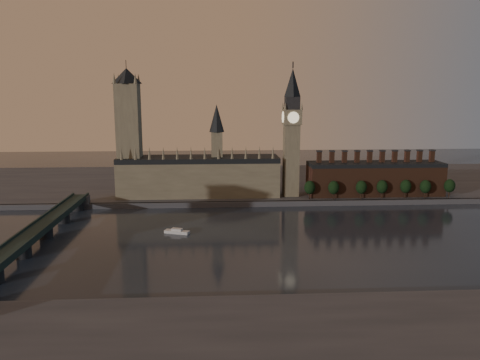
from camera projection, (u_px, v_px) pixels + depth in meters
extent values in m
plane|color=black|center=(304.00, 242.00, 276.57)|extent=(900.00, 900.00, 0.00)
cube|color=#4B4B51|center=(282.00, 204.00, 364.52)|extent=(900.00, 4.00, 4.00)
cube|color=#4B4B51|center=(268.00, 182.00, 452.84)|extent=(900.00, 180.00, 4.00)
cube|color=#7A7257|center=(199.00, 178.00, 382.47)|extent=(130.00, 30.00, 28.00)
cube|color=black|center=(199.00, 159.00, 379.53)|extent=(130.00, 30.00, 4.00)
cube|color=#7A7257|center=(217.00, 147.00, 378.53)|extent=(9.00, 9.00, 24.00)
cone|color=black|center=(217.00, 118.00, 374.29)|extent=(12.00, 12.00, 22.00)
cone|color=#7A7257|center=(121.00, 153.00, 361.20)|extent=(2.60, 2.60, 10.00)
cone|color=#7A7257|center=(135.00, 153.00, 361.80)|extent=(2.60, 2.60, 10.00)
cone|color=#7A7257|center=(149.00, 153.00, 362.40)|extent=(2.60, 2.60, 10.00)
cone|color=#7A7257|center=(163.00, 153.00, 363.00)|extent=(2.60, 2.60, 10.00)
cone|color=#7A7257|center=(177.00, 153.00, 363.60)|extent=(2.60, 2.60, 10.00)
cone|color=#7A7257|center=(191.00, 153.00, 364.20)|extent=(2.60, 2.60, 10.00)
cone|color=#7A7257|center=(205.00, 153.00, 364.80)|extent=(2.60, 2.60, 10.00)
cone|color=#7A7257|center=(218.00, 153.00, 365.40)|extent=(2.60, 2.60, 10.00)
cone|color=#7A7257|center=(232.00, 153.00, 366.00)|extent=(2.60, 2.60, 10.00)
cone|color=#7A7257|center=(246.00, 152.00, 366.60)|extent=(2.60, 2.60, 10.00)
cone|color=#7A7257|center=(259.00, 152.00, 367.20)|extent=(2.60, 2.60, 10.00)
cone|color=#7A7257|center=(273.00, 152.00, 367.80)|extent=(2.60, 2.60, 10.00)
cube|color=#7A7257|center=(129.00, 141.00, 373.69)|extent=(18.00, 18.00, 90.00)
cone|color=black|center=(126.00, 76.00, 364.30)|extent=(24.00, 24.00, 12.00)
cylinder|color=#232326|center=(126.00, 68.00, 363.20)|extent=(0.50, 0.50, 12.00)
cone|color=#7A7257|center=(114.00, 78.00, 356.37)|extent=(3.00, 3.00, 8.00)
cone|color=#7A7257|center=(135.00, 78.00, 357.27)|extent=(3.00, 3.00, 8.00)
cone|color=#7A7257|center=(118.00, 79.00, 372.08)|extent=(3.00, 3.00, 8.00)
cone|color=#7A7257|center=(139.00, 79.00, 372.97)|extent=(3.00, 3.00, 8.00)
cube|color=#7A7257|center=(291.00, 160.00, 379.00)|extent=(12.00, 12.00, 58.00)
cube|color=#7A7257|center=(292.00, 117.00, 372.56)|extent=(14.00, 14.00, 12.00)
cube|color=#232326|center=(292.00, 103.00, 370.53)|extent=(11.00, 11.00, 10.00)
cone|color=black|center=(293.00, 83.00, 367.59)|extent=(13.00, 13.00, 22.00)
cylinder|color=#232326|center=(293.00, 65.00, 365.10)|extent=(1.00, 1.00, 5.00)
cylinder|color=beige|center=(293.00, 118.00, 365.49)|extent=(9.00, 0.50, 9.00)
cylinder|color=beige|center=(290.00, 117.00, 379.62)|extent=(9.00, 0.50, 9.00)
cylinder|color=beige|center=(283.00, 117.00, 372.15)|extent=(0.50, 9.00, 9.00)
cylinder|color=beige|center=(301.00, 117.00, 372.96)|extent=(0.50, 9.00, 9.00)
cone|color=#7A7257|center=(285.00, 106.00, 364.16)|extent=(2.00, 2.00, 6.00)
cone|color=#7A7257|center=(302.00, 106.00, 364.88)|extent=(2.00, 2.00, 6.00)
cone|color=#7A7257|center=(283.00, 105.00, 376.92)|extent=(2.00, 2.00, 6.00)
cone|color=#7A7257|center=(299.00, 105.00, 377.64)|extent=(2.00, 2.00, 6.00)
cube|color=#4D2D1D|center=(375.00, 180.00, 386.04)|extent=(110.00, 25.00, 24.00)
cube|color=black|center=(375.00, 164.00, 383.56)|extent=(110.00, 25.00, 3.00)
cube|color=#4D2D1D|center=(319.00, 157.00, 379.83)|extent=(3.50, 3.50, 9.00)
cube|color=#232326|center=(319.00, 151.00, 378.91)|extent=(4.20, 4.20, 1.00)
cube|color=#4D2D1D|center=(332.00, 157.00, 380.41)|extent=(3.50, 3.50, 9.00)
cube|color=#232326|center=(332.00, 151.00, 379.49)|extent=(4.20, 4.20, 1.00)
cube|color=#4D2D1D|center=(344.00, 157.00, 380.99)|extent=(3.50, 3.50, 9.00)
cube|color=#232326|center=(345.00, 151.00, 380.07)|extent=(4.20, 4.20, 1.00)
cube|color=#4D2D1D|center=(357.00, 157.00, 381.58)|extent=(3.50, 3.50, 9.00)
cube|color=#232326|center=(357.00, 151.00, 380.66)|extent=(4.20, 4.20, 1.00)
cube|color=#4D2D1D|center=(370.00, 157.00, 382.16)|extent=(3.50, 3.50, 9.00)
cube|color=#232326|center=(370.00, 151.00, 381.24)|extent=(4.20, 4.20, 1.00)
cube|color=#4D2D1D|center=(382.00, 157.00, 382.75)|extent=(3.50, 3.50, 9.00)
cube|color=#232326|center=(382.00, 151.00, 381.82)|extent=(4.20, 4.20, 1.00)
cube|color=#4D2D1D|center=(395.00, 157.00, 383.33)|extent=(3.50, 3.50, 9.00)
cube|color=#232326|center=(395.00, 151.00, 382.41)|extent=(4.20, 4.20, 1.00)
cube|color=#4D2D1D|center=(407.00, 157.00, 383.91)|extent=(3.50, 3.50, 9.00)
cube|color=#232326|center=(407.00, 150.00, 382.99)|extent=(4.20, 4.20, 1.00)
cube|color=#4D2D1D|center=(419.00, 156.00, 384.50)|extent=(3.50, 3.50, 9.00)
cube|color=#232326|center=(420.00, 150.00, 383.58)|extent=(4.20, 4.20, 1.00)
cube|color=#4D2D1D|center=(432.00, 156.00, 385.08)|extent=(3.50, 3.50, 9.00)
cube|color=#232326|center=(432.00, 150.00, 384.16)|extent=(4.20, 4.20, 1.00)
cylinder|color=black|center=(309.00, 195.00, 370.03)|extent=(0.80, 0.80, 6.00)
ellipsoid|color=black|center=(310.00, 187.00, 368.83)|extent=(8.60, 8.60, 10.75)
cylinder|color=black|center=(333.00, 196.00, 369.59)|extent=(0.80, 0.80, 6.00)
ellipsoid|color=black|center=(334.00, 188.00, 368.39)|extent=(8.60, 8.60, 10.75)
cylinder|color=black|center=(361.00, 195.00, 371.21)|extent=(0.80, 0.80, 6.00)
ellipsoid|color=black|center=(361.00, 187.00, 370.02)|extent=(8.60, 8.60, 10.75)
cylinder|color=black|center=(382.00, 195.00, 372.88)|extent=(0.80, 0.80, 6.00)
ellipsoid|color=black|center=(382.00, 187.00, 371.68)|extent=(8.60, 8.60, 10.75)
cylinder|color=black|center=(405.00, 194.00, 374.50)|extent=(0.80, 0.80, 6.00)
ellipsoid|color=black|center=(406.00, 186.00, 373.31)|extent=(8.60, 8.60, 10.75)
cylinder|color=black|center=(425.00, 194.00, 373.65)|extent=(0.80, 0.80, 6.00)
ellipsoid|color=black|center=(425.00, 187.00, 372.45)|extent=(8.60, 8.60, 10.75)
cylinder|color=black|center=(449.00, 194.00, 376.53)|extent=(0.80, 0.80, 6.00)
ellipsoid|color=black|center=(450.00, 186.00, 375.33)|extent=(8.60, 8.60, 10.75)
cube|color=#1D2D29|center=(32.00, 235.00, 261.34)|extent=(12.00, 200.00, 2.50)
cube|color=#1D2D29|center=(21.00, 232.00, 260.68)|extent=(1.00, 200.00, 1.30)
cube|color=#1D2D29|center=(41.00, 231.00, 261.30)|extent=(1.00, 200.00, 1.30)
cube|color=#4B4B51|center=(79.00, 200.00, 354.93)|extent=(14.00, 8.00, 6.00)
cylinder|color=#232326|center=(24.00, 251.00, 250.51)|extent=(8.00, 8.00, 7.75)
cylinder|color=#232326|center=(46.00, 232.00, 283.87)|extent=(8.00, 8.00, 7.75)
cylinder|color=#232326|center=(64.00, 217.00, 317.24)|extent=(8.00, 8.00, 7.75)
cylinder|color=#232326|center=(78.00, 205.00, 350.60)|extent=(8.00, 8.00, 7.75)
cube|color=silver|center=(177.00, 232.00, 294.06)|extent=(16.40, 9.57, 1.81)
cube|color=silver|center=(177.00, 229.00, 293.77)|extent=(7.52, 5.47, 1.35)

